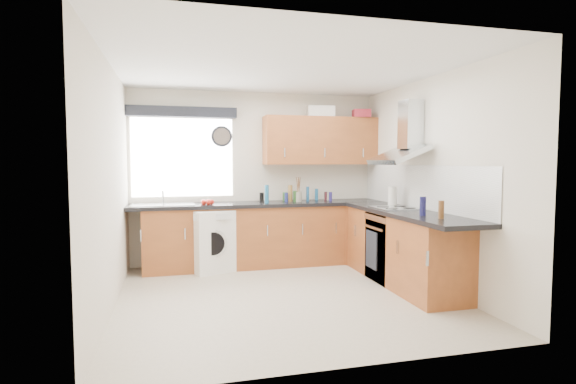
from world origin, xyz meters
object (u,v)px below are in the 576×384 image
object	(u,v)px
oven	(395,247)
upper_cabinets	(321,141)
washing_machine	(211,240)
extractor_hood	(404,139)

from	to	relation	value
oven	upper_cabinets	world-z (taller)	upper_cabinets
upper_cabinets	washing_machine	world-z (taller)	upper_cabinets
extractor_hood	oven	bearing A→B (deg)	180.00
extractor_hood	washing_machine	xyz separation A→B (m)	(-2.30, 1.10, -1.35)
washing_machine	oven	bearing A→B (deg)	-45.88
oven	washing_machine	world-z (taller)	oven
washing_machine	extractor_hood	bearing A→B (deg)	-44.88
extractor_hood	upper_cabinets	distance (m)	1.48
extractor_hood	washing_machine	size ratio (longest dim) A/B	0.93
extractor_hood	upper_cabinets	bearing A→B (deg)	116.13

